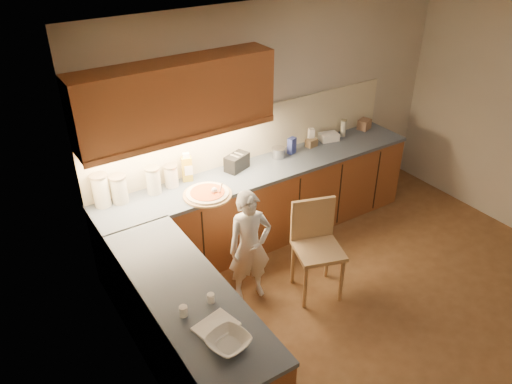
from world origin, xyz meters
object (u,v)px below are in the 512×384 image
oil_jug (187,168)px  wooden_chair (316,241)px  toaster (237,162)px  pizza_on_board (208,194)px  child (250,247)px

oil_jug → wooden_chair: bearing=-57.3°
toaster → pizza_on_board: bearing=-169.9°
pizza_on_board → oil_jug: (-0.03, 0.39, 0.12)m
child → wooden_chair: child is taller
wooden_chair → oil_jug: bearing=140.8°
child → oil_jug: oil_jug is taller
oil_jug → pizza_on_board: bearing=-85.8°
pizza_on_board → toaster: (0.52, 0.31, 0.07)m
pizza_on_board → oil_jug: oil_jug is taller
child → toaster: size_ratio=3.86×
pizza_on_board → wooden_chair: (0.74, -0.81, -0.37)m
pizza_on_board → child: child is taller
child → toaster: (0.39, 0.87, 0.42)m
pizza_on_board → wooden_chair: pizza_on_board is taller
pizza_on_board → child: size_ratio=0.41×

